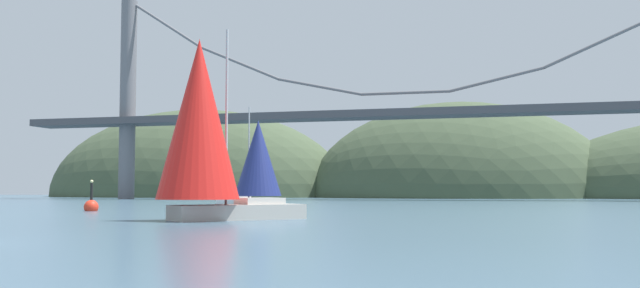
{
  "coord_description": "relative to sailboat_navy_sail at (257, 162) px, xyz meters",
  "views": [
    {
      "loc": [
        16.67,
        -17.1,
        1.63
      ],
      "look_at": [
        0.0,
        43.72,
        5.69
      ],
      "focal_mm": 39.93,
      "sensor_mm": 36.0,
      "label": 1
    }
  ],
  "objects": [
    {
      "name": "suspension_bridge",
      "position": [
        8.33,
        44.93,
        10.86
      ],
      "size": [
        135.06,
        6.0,
        35.66
      ],
      "color": "slate",
      "rests_on": "ground_plane"
    },
    {
      "name": "headland_center",
      "position": [
        13.33,
        84.93,
        -4.45
      ],
      "size": [
        64.03,
        44.0,
        40.21
      ],
      "primitive_type": "ellipsoid",
      "color": "#425138",
      "rests_on": "ground_plane"
    },
    {
      "name": "channel_buoy",
      "position": [
        -6.37,
        -19.11,
        -4.08
      ],
      "size": [
        1.1,
        1.1,
        2.64
      ],
      "color": "red",
      "rests_on": "ground_plane"
    },
    {
      "name": "headland_left",
      "position": [
        -46.67,
        84.93,
        -4.45
      ],
      "size": [
        72.64,
        44.0,
        40.5
      ],
      "primitive_type": "ellipsoid",
      "color": "#425138",
      "rests_on": "ground_plane"
    },
    {
      "name": "sailboat_navy_sail",
      "position": [
        0.0,
        0.0,
        0.0
      ],
      "size": [
        9.37,
        8.59,
        10.15
      ],
      "color": "white",
      "rests_on": "ground_plane"
    },
    {
      "name": "sailboat_red_spinnaker",
      "position": [
        9.06,
        -32.65,
        0.53
      ],
      "size": [
        7.94,
        8.35,
        10.35
      ],
      "color": "#B7B2A8",
      "rests_on": "ground_plane"
    }
  ]
}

